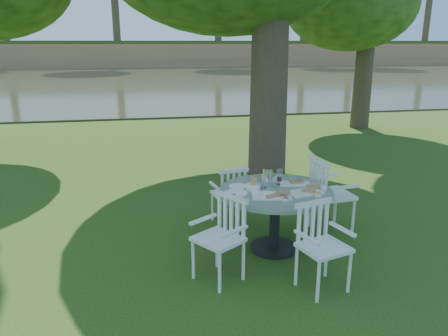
% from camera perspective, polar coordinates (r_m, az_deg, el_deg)
% --- Properties ---
extents(ground, '(140.00, 140.00, 0.00)m').
position_cam_1_polar(ground, '(5.59, 0.38, -8.96)').
color(ground, '#1A350B').
rests_on(ground, ground).
extents(table, '(1.31, 1.31, 0.74)m').
position_cam_1_polar(table, '(5.09, 6.72, -4.54)').
color(table, black).
rests_on(table, ground).
extents(chair_ne, '(0.51, 0.54, 0.98)m').
position_cam_1_polar(chair_ne, '(5.67, 13.13, -2.78)').
color(chair_ne, white).
rests_on(chair_ne, ground).
extents(chair_nw, '(0.47, 0.45, 0.80)m').
position_cam_1_polar(chair_nw, '(5.76, 0.92, -3.13)').
color(chair_nw, white).
rests_on(chair_nw, ground).
extents(chair_sw, '(0.59, 0.60, 0.87)m').
position_cam_1_polar(chair_sw, '(4.51, 0.03, -8.22)').
color(chair_sw, white).
rests_on(chair_sw, ground).
extents(chair_se, '(0.54, 0.52, 0.87)m').
position_cam_1_polar(chair_se, '(4.46, 12.26, -8.98)').
color(chair_se, white).
rests_on(chair_se, ground).
extents(tableware, '(1.18, 0.85, 0.22)m').
position_cam_1_polar(tableware, '(5.09, 6.08, -2.17)').
color(tableware, white).
rests_on(tableware, table).
extents(river, '(100.00, 28.00, 0.12)m').
position_cam_1_polar(river, '(28.09, -8.82, 11.10)').
color(river, '#2D311D').
rests_on(river, ground).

